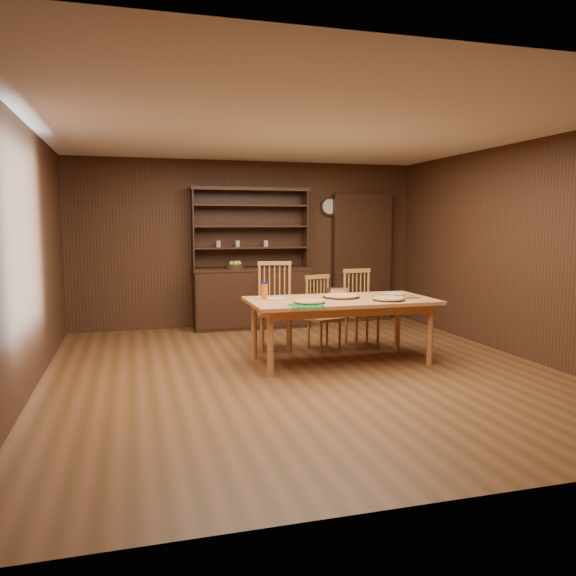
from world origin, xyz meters
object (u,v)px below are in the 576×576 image
object	(u,v)px
chair_right	(360,305)
juice_bottle	(264,291)
china_hutch	(251,290)
chair_center	(321,310)
dining_table	(340,305)
chair_left	(275,302)

from	to	relation	value
chair_right	juice_bottle	size ratio (longest dim) A/B	4.90
chair_right	china_hutch	bearing A→B (deg)	119.82
chair_center	chair_right	size ratio (longest dim) A/B	0.94
chair_right	chair_center	bearing A→B (deg)	178.20
dining_table	chair_right	world-z (taller)	chair_right
chair_center	juice_bottle	bearing A→B (deg)	-164.82
china_hutch	chair_center	bearing A→B (deg)	-70.83
dining_table	juice_bottle	xyz separation A→B (m)	(-0.86, 0.22, 0.16)
juice_bottle	chair_left	bearing A→B (deg)	66.44
chair_center	juice_bottle	size ratio (longest dim) A/B	4.59
dining_table	chair_right	distance (m)	1.01
dining_table	juice_bottle	world-z (taller)	juice_bottle
chair_left	chair_right	xyz separation A→B (m)	(1.13, -0.12, -0.06)
chair_center	juice_bottle	xyz separation A→B (m)	(-0.89, -0.56, 0.34)
china_hutch	chair_left	xyz separation A→B (m)	(-0.00, -1.51, 0.01)
chair_left	chair_right	world-z (taller)	chair_left
chair_left	juice_bottle	world-z (taller)	chair_left
chair_left	china_hutch	bearing A→B (deg)	99.96
dining_table	chair_center	size ratio (longest dim) A/B	2.25
dining_table	chair_left	distance (m)	1.08
chair_left	chair_right	size ratio (longest dim) A/B	1.11
chair_right	juice_bottle	xyz separation A→B (m)	(-1.44, -0.59, 0.31)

